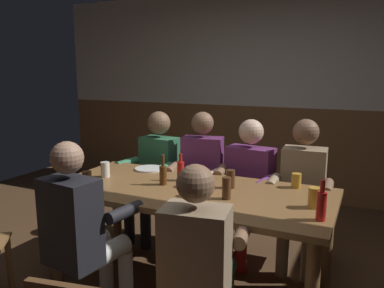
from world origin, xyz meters
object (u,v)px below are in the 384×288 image
object	(u,v)px
person_3	(302,187)
person_4	(82,228)
bottle_1	(163,174)
person_2	(246,182)
person_0	(155,169)
person_1	(201,174)
pint_glass_6	(230,179)
pint_glass_5	(198,188)
pint_glass_3	(199,177)
condiment_caddy	(55,184)
pint_glass_7	(314,198)
dining_table	(189,201)
pint_glass_2	(227,188)
pint_glass_0	(296,181)
person_5	(200,257)
bottle_2	(181,170)
pint_glass_4	(87,180)
plate_0	(149,169)
bottle_0	(321,205)
pint_glass_1	(105,170)

from	to	relation	value
person_3	person_4	world-z (taller)	person_3
bottle_1	person_2	bearing A→B (deg)	57.30
person_0	person_1	bearing A→B (deg)	-172.37
pint_glass_6	pint_glass_5	bearing A→B (deg)	-116.67
pint_glass_3	pint_glass_6	xyz separation A→B (m)	(0.22, 0.07, -0.01)
condiment_caddy	pint_glass_7	xyz separation A→B (m)	(1.80, 0.37, 0.04)
dining_table	pint_glass_6	size ratio (longest dim) A/B	15.09
person_0	pint_glass_2	xyz separation A→B (m)	(1.03, -0.79, 0.17)
pint_glass_0	pint_glass_3	bearing A→B (deg)	-156.37
pint_glass_2	pint_glass_6	xyz separation A→B (m)	(-0.06, 0.25, -0.01)
person_2	pint_glass_5	world-z (taller)	person_2
person_2	person_5	xyz separation A→B (m)	(0.18, -1.39, -0.02)
dining_table	pint_glass_6	xyz separation A→B (m)	(0.27, 0.15, 0.16)
person_4	bottle_2	world-z (taller)	person_4
bottle_1	pint_glass_2	size ratio (longest dim) A/B	1.54
dining_table	pint_glass_5	bearing A→B (deg)	-44.50
pint_glass_2	pint_glass_4	distance (m)	1.03
person_3	pint_glass_5	size ratio (longest dim) A/B	10.54
plate_0	bottle_1	bearing A→B (deg)	-45.70
bottle_0	pint_glass_3	distance (m)	0.95
bottle_1	pint_glass_1	xyz separation A→B (m)	(-0.53, -0.01, -0.02)
person_1	pint_glass_6	size ratio (longest dim) A/B	9.22
person_2	pint_glass_4	xyz separation A→B (m)	(-0.89, -1.01, 0.17)
pint_glass_2	pint_glass_7	distance (m)	0.56
pint_glass_4	dining_table	bearing A→B (deg)	24.84
person_1	pint_glass_3	xyz separation A→B (m)	(0.27, -0.63, 0.16)
person_5	pint_glass_1	world-z (taller)	person_5
person_1	pint_glass_0	size ratio (longest dim) A/B	11.66
pint_glass_0	pint_glass_2	distance (m)	0.60
plate_0	pint_glass_6	bearing A→B (deg)	-13.97
pint_glass_3	bottle_1	bearing A→B (deg)	-165.97
pint_glass_2	pint_glass_3	distance (m)	0.33
person_1	pint_glass_0	distance (m)	0.99
condiment_caddy	pint_glass_4	world-z (taller)	pint_glass_4
pint_glass_3	bottle_0	bearing A→B (deg)	-18.43
person_1	person_2	distance (m)	0.44
person_1	condiment_caddy	size ratio (longest dim) A/B	8.98
person_4	person_5	size ratio (longest dim) A/B	1.04
dining_table	pint_glass_2	xyz separation A→B (m)	(0.33, -0.10, 0.17)
person_5	bottle_0	distance (m)	0.76
person_2	person_3	distance (m)	0.48
person_2	person_3	bearing A→B (deg)	-169.84
bottle_1	pint_glass_7	distance (m)	1.11
condiment_caddy	pint_glass_2	bearing A→B (deg)	13.18
pint_glass_3	pint_glass_0	bearing A→B (deg)	23.63
condiment_caddy	plate_0	distance (m)	0.83
person_4	pint_glass_4	size ratio (longest dim) A/B	9.38
pint_glass_7	bottle_2	bearing A→B (deg)	169.59
person_2	pint_glass_1	distance (m)	1.21
pint_glass_1	pint_glass_4	world-z (taller)	pint_glass_4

